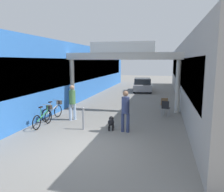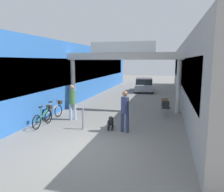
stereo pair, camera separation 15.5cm
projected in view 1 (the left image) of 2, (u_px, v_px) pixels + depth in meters
The scene contains 13 objects.
ground_plane at pixel (87, 148), 7.72m from camera, with size 80.00×80.00×0.00m, color gray.
storefront_left at pixel (75, 72), 19.12m from camera, with size 3.00×26.00×4.28m.
storefront_right at pixel (199, 73), 16.75m from camera, with size 3.00×26.00×4.28m.
arcade_sign_gateway at pixel (122, 62), 13.37m from camera, with size 7.40×0.47×4.21m.
pedestrian_with_dog at pixel (125, 108), 9.36m from camera, with size 0.40×0.40×1.82m.
pedestrian_companion at pixel (72, 100), 11.31m from camera, with size 0.48×0.48×1.84m.
dog_on_leash at pixel (111, 122), 9.87m from camera, with size 0.41×0.76×0.54m.
bicycle_green_nearest at pixel (44, 117), 10.37m from camera, with size 0.46×1.69×0.98m.
bicycle_silver_second at pixel (53, 111), 11.63m from camera, with size 0.46×1.68×0.98m.
bollard_post_metal at pixel (83, 118), 9.81m from camera, with size 0.10×0.10×1.02m.
cafe_chair_black_nearer at pixel (166, 107), 12.10m from camera, with size 0.49×0.49×0.89m.
cafe_chair_wood_farther at pixel (164, 103), 13.10m from camera, with size 0.47×0.47×0.89m.
parked_car_silver at pixel (142, 85), 22.24m from camera, with size 2.20×4.17×1.33m.
Camera 1 is at (2.58, -6.92, 3.06)m, focal length 35.00 mm.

